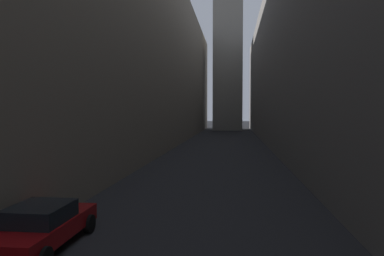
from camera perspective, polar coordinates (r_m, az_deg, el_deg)
ground_plane at (r=40.37m, az=4.44°, el=-3.49°), size 264.00×264.00×0.00m
building_block_left at (r=44.62m, az=-10.81°, el=11.09°), size 12.28×108.00×21.82m
building_block_right at (r=44.06m, az=21.76°, el=10.25°), size 14.61×108.00×20.57m
parked_car_left_third at (r=12.52m, az=-22.30°, el=-13.85°), size 1.96×4.48×1.39m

